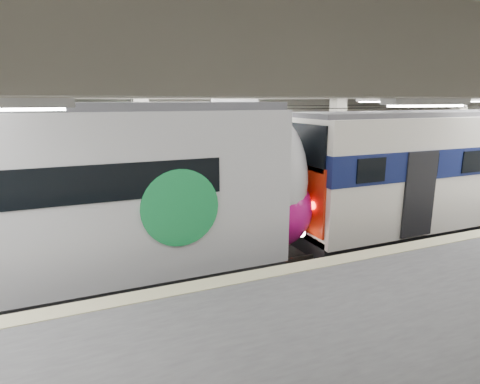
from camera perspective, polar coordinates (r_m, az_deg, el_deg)
name	(u,v)px	position (r m, az deg, el deg)	size (l,w,h in m)	color
station_hall	(289,167)	(10.68, 7.02, 3.57)	(36.00, 24.00, 5.75)	black
modern_emu	(67,203)	(11.14, -23.38, -1.41)	(15.47, 3.19, 4.91)	silver
older_rer	(454,168)	(17.66, 28.20, 3.06)	(13.89, 3.07, 4.56)	silver
far_train	(11,175)	(16.68, -29.82, 2.06)	(14.04, 3.27, 4.46)	silver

